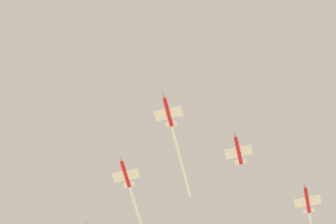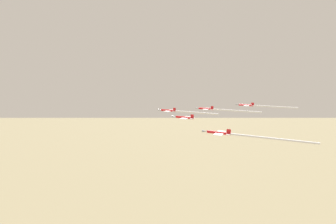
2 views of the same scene
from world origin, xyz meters
The scene contains 4 objects.
jet_lead centered at (-6.73, 21.08, 162.44)m, with size 16.55×32.86×2.34m.
jet_port_inner centered at (12.71, 22.68, 162.56)m, with size 8.57×11.01×2.34m.
jet_starboard_inner centered at (-14.75, 44.50, 162.32)m, with size 17.60×35.15×2.34m.
jet_port_outer centered at (40.64, 42.93, 161.18)m, with size 18.25×36.57×2.34m.
Camera 1 is at (-25.02, -63.48, 1.86)m, focal length 67.98 mm.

